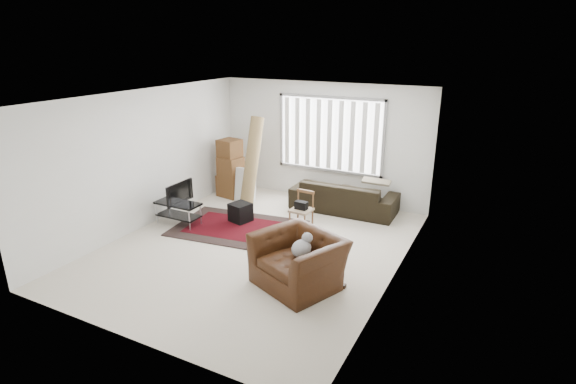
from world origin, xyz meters
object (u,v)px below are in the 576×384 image
object	(u,v)px
sofa	(344,192)
tv_stand	(178,209)
moving_boxes	(231,170)
armchair	(299,257)
side_chair	(302,208)

from	to	relation	value
sofa	tv_stand	bearing A→B (deg)	38.46
tv_stand	moving_boxes	xyz separation A→B (m)	(-0.03, 1.95, 0.30)
tv_stand	armchair	xyz separation A→B (m)	(3.21, -1.04, 0.12)
sofa	side_chair	bearing A→B (deg)	70.09
side_chair	moving_boxes	bearing A→B (deg)	160.66
armchair	side_chair	bearing A→B (deg)	137.14
moving_boxes	armchair	size ratio (longest dim) A/B	0.88
moving_boxes	sofa	world-z (taller)	moving_boxes
side_chair	tv_stand	bearing A→B (deg)	-153.51
sofa	moving_boxes	bearing A→B (deg)	5.02
sofa	armchair	distance (m)	3.32
armchair	tv_stand	bearing A→B (deg)	-174.97
moving_boxes	side_chair	size ratio (longest dim) A/B	1.85
side_chair	armchair	distance (m)	2.23
tv_stand	armchair	bearing A→B (deg)	-17.92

